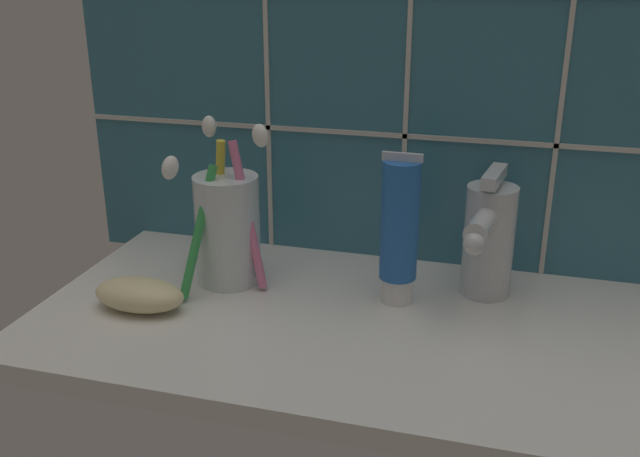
{
  "coord_description": "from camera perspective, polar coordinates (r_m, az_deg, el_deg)",
  "views": [
    {
      "loc": [
        12.7,
        -57.82,
        33.59
      ],
      "look_at": [
        -4.04,
        1.92,
        9.9
      ],
      "focal_mm": 40.0,
      "sensor_mm": 36.0,
      "label": 1
    }
  ],
  "objects": [
    {
      "name": "sink_counter",
      "position": [
        0.68,
        2.89,
        -7.96
      ],
      "size": [
        60.79,
        31.52,
        2.0
      ],
      "primitive_type": "cube",
      "color": "silver",
      "rests_on": "ground"
    },
    {
      "name": "tile_wall_backsplash",
      "position": [
        0.76,
        5.93,
        11.3
      ],
      "size": [
        70.79,
        1.72,
        42.1
      ],
      "color": "#336B7F",
      "rests_on": "ground"
    },
    {
      "name": "toothbrush_cup",
      "position": [
        0.73,
        -7.46,
        0.16
      ],
      "size": [
        9.29,
        10.96,
        17.31
      ],
      "color": "silver",
      "rests_on": "sink_counter"
    },
    {
      "name": "toothpaste_tube",
      "position": [
        0.68,
        6.37,
        -0.11
      ],
      "size": [
        3.78,
        3.6,
        14.95
      ],
      "color": "white",
      "rests_on": "sink_counter"
    },
    {
      "name": "sink_faucet",
      "position": [
        0.71,
        13.27,
        -0.69
      ],
      "size": [
        4.93,
        11.17,
        12.77
      ],
      "rotation": [
        0.0,
        0.0,
        -1.72
      ],
      "color": "silver",
      "rests_on": "sink_counter"
    },
    {
      "name": "soap_bar",
      "position": [
        0.7,
        -14.25,
        -5.14
      ],
      "size": [
        8.98,
        4.99,
        3.03
      ],
      "primitive_type": "ellipsoid",
      "color": "beige",
      "rests_on": "sink_counter"
    }
  ]
}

